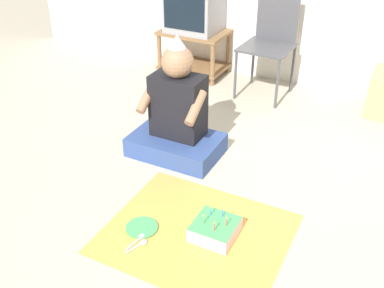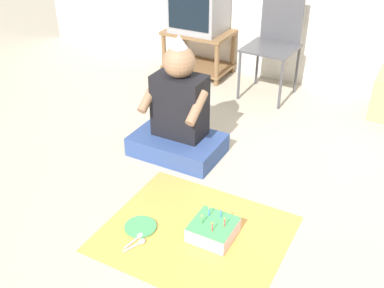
# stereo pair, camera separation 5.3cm
# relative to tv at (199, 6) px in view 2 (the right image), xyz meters

# --- Properties ---
(ground_plane) EXTENTS (16.00, 16.00, 0.00)m
(ground_plane) POSITION_rel_tv_xyz_m (1.14, -2.00, -0.68)
(ground_plane) COLOR #BCB29E
(tv_stand) EXTENTS (0.64, 0.44, 0.44)m
(tv_stand) POSITION_rel_tv_xyz_m (0.00, -0.00, -0.41)
(tv_stand) COLOR olive
(tv_stand) RESTS_ON ground_plane
(tv) EXTENTS (0.48, 0.43, 0.47)m
(tv) POSITION_rel_tv_xyz_m (0.00, 0.00, 0.00)
(tv) COLOR #99999E
(tv) RESTS_ON tv_stand
(folding_chair) EXTENTS (0.45, 0.46, 0.92)m
(folding_chair) POSITION_rel_tv_xyz_m (0.80, -0.08, -0.15)
(folding_chair) COLOR #4C4C51
(folding_chair) RESTS_ON ground_plane
(person_seated) EXTENTS (0.63, 0.42, 0.87)m
(person_seated) POSITION_rel_tv_xyz_m (0.57, -1.40, -0.39)
(person_seated) COLOR #334C8C
(person_seated) RESTS_ON ground_plane
(party_cloth) EXTENTS (1.00, 0.86, 0.01)m
(party_cloth) POSITION_rel_tv_xyz_m (1.08, -2.12, -0.67)
(party_cloth) COLOR #EFA84C
(party_cloth) RESTS_ON ground_plane
(birthday_cake) EXTENTS (0.24, 0.24, 0.16)m
(birthday_cake) POSITION_rel_tv_xyz_m (1.18, -2.09, -0.62)
(birthday_cake) COLOR silver
(birthday_cake) RESTS_ON party_cloth
(paper_plate) EXTENTS (0.19, 0.19, 0.01)m
(paper_plate) POSITION_rel_tv_xyz_m (0.78, -2.22, -0.66)
(paper_plate) COLOR #4CB266
(paper_plate) RESTS_ON party_cloth
(plastic_spoon_near) EXTENTS (0.04, 0.14, 0.01)m
(plastic_spoon_near) POSITION_rel_tv_xyz_m (0.82, -2.30, -0.66)
(plastic_spoon_near) COLOR white
(plastic_spoon_near) RESTS_ON party_cloth
(plastic_spoon_far) EXTENTS (0.07, 0.14, 0.01)m
(plastic_spoon_far) POSITION_rel_tv_xyz_m (0.85, -2.34, -0.66)
(plastic_spoon_far) COLOR white
(plastic_spoon_far) RESTS_ON party_cloth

